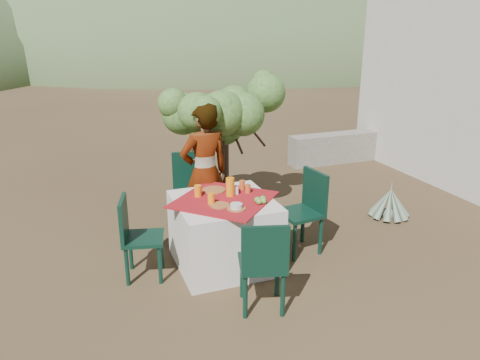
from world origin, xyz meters
name	(u,v)px	position (x,y,z in m)	size (l,w,h in m)	color
ground	(239,281)	(0.00, 0.00, 0.00)	(160.00, 160.00, 0.00)	#39281A
table	(224,232)	(-0.02, 0.42, 0.38)	(1.30, 1.30, 0.76)	white
chair_far	(191,187)	(-0.09, 1.53, 0.54)	(0.52, 0.52, 0.97)	black
chair_near	(263,262)	(0.02, -0.56, 0.51)	(0.52, 0.52, 0.91)	black
chair_left	(136,234)	(-0.95, 0.47, 0.49)	(0.49, 0.49, 0.88)	black
chair_right	(306,208)	(0.97, 0.40, 0.53)	(0.49, 0.49, 0.95)	black
person	(205,173)	(-0.02, 1.10, 0.84)	(0.62, 0.40, 1.69)	#8C6651
shrub_tree	(227,119)	(0.49, 1.76, 1.33)	(1.44, 1.41, 1.69)	#413020
agave	(390,204)	(2.51, 0.85, 0.20)	(0.55, 0.55, 0.58)	slate
stone_wall	(353,146)	(3.60, 3.40, 0.28)	(2.60, 0.35, 0.55)	gray
hill_near_right	(224,51)	(12.00, 36.00, 0.00)	(48.00, 48.00, 20.00)	#364E2C
hill_far_center	(33,46)	(-4.00, 52.00, 0.00)	(60.00, 60.00, 24.00)	slate
hill_far_right	(326,43)	(28.00, 46.00, 0.00)	(36.00, 36.00, 14.00)	slate
plate_far	(214,190)	(-0.03, 0.71, 0.77)	(0.26, 0.26, 0.01)	brown
plate_near	(220,205)	(-0.12, 0.25, 0.77)	(0.20, 0.20, 0.01)	brown
glass_far	(198,191)	(-0.25, 0.60, 0.82)	(0.08, 0.08, 0.12)	orange
glass_near	(211,199)	(-0.18, 0.33, 0.82)	(0.07, 0.07, 0.12)	orange
juice_pitcher	(230,187)	(0.08, 0.49, 0.86)	(0.09, 0.09, 0.20)	orange
bowl_plate	(236,209)	(0.01, 0.11, 0.77)	(0.19, 0.19, 0.01)	brown
white_bowl	(236,206)	(0.01, 0.11, 0.80)	(0.12, 0.12, 0.05)	silver
jar_left	(248,189)	(0.29, 0.51, 0.81)	(0.06, 0.06, 0.10)	#CB5623
jar_right	(242,185)	(0.28, 0.64, 0.81)	(0.06, 0.06, 0.10)	#CB5623
napkin_holder	(235,191)	(0.15, 0.52, 0.80)	(0.07, 0.04, 0.09)	silver
fruit_cluster	(261,200)	(0.31, 0.18, 0.79)	(0.13, 0.12, 0.07)	#5F9B38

